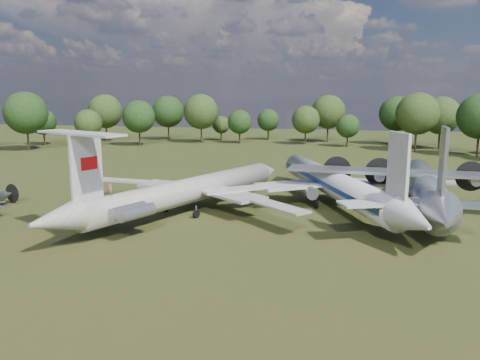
% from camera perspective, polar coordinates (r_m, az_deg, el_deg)
% --- Properties ---
extents(ground, '(300.00, 300.00, 0.00)m').
position_cam_1_polar(ground, '(63.63, -7.68, -3.86)').
color(ground, '#254416').
rests_on(ground, ground).
extents(il62_airliner, '(52.14, 57.73, 4.62)m').
position_cam_1_polar(il62_airliner, '(62.76, -6.15, -1.86)').
color(il62_airliner, '#B7B7B2').
rests_on(il62_airliner, ground).
extents(tu104_jet, '(53.93, 60.59, 5.00)m').
position_cam_1_polar(tu104_jet, '(67.27, 11.32, -1.00)').
color(tu104_jet, silver).
rests_on(tu104_jet, ground).
extents(an12_transport, '(39.18, 43.21, 5.39)m').
position_cam_1_polar(an12_transport, '(66.30, 21.69, -1.55)').
color(an12_transport, '#A5A8AD').
rests_on(an12_transport, ground).
extents(person_on_il62, '(0.70, 0.58, 1.64)m').
position_cam_1_polar(person_on_il62, '(53.49, -15.56, -0.93)').
color(person_on_il62, '#9C764F').
rests_on(person_on_il62, il62_airliner).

